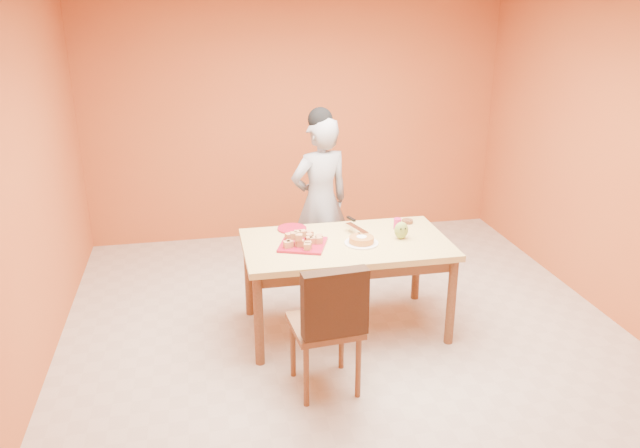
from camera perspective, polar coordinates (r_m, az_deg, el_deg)
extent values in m
plane|color=beige|center=(4.97, 2.84, -10.92)|extent=(5.00, 5.00, 0.00)
plane|color=#B95B2A|center=(6.81, -2.17, 9.95)|extent=(4.50, 0.00, 4.50)
plane|color=#B95B2A|center=(4.45, -26.22, 2.18)|extent=(0.00, 5.00, 5.00)
plane|color=#B95B2A|center=(5.43, 26.90, 5.06)|extent=(0.00, 5.00, 5.00)
cube|color=tan|center=(4.87, 2.41, -1.89)|extent=(1.60, 0.90, 0.05)
cube|color=brown|center=(4.90, 2.40, -2.71)|extent=(1.48, 0.78, 0.10)
cylinder|color=brown|center=(4.58, -5.62, -8.81)|extent=(0.07, 0.07, 0.71)
cylinder|color=brown|center=(5.27, -6.54, -4.74)|extent=(0.07, 0.07, 0.71)
cylinder|color=brown|center=(4.92, 11.91, -7.00)|extent=(0.07, 0.07, 0.71)
cylinder|color=brown|center=(5.57, 8.82, -3.43)|extent=(0.07, 0.07, 0.71)
imported|color=gray|center=(5.70, 0.03, 2.03)|extent=(0.65, 0.52, 1.57)
cube|color=maroon|center=(4.78, -1.58, -1.90)|extent=(0.43, 0.43, 0.02)
cylinder|color=maroon|center=(5.11, -2.58, -0.42)|extent=(0.27, 0.27, 0.01)
cylinder|color=white|center=(4.83, 3.81, -1.75)|extent=(0.31, 0.31, 0.01)
cylinder|color=orange|center=(4.82, 3.82, -1.44)|extent=(0.25, 0.25, 0.04)
cube|color=white|center=(4.97, 3.40, -0.37)|extent=(0.13, 0.28, 0.01)
ellipsoid|color=olive|center=(4.94, 7.44, -0.57)|extent=(0.12, 0.10, 0.14)
cylinder|color=#B91B5B|center=(5.14, 7.09, 0.02)|extent=(0.08, 0.08, 0.09)
cylinder|color=#37180F|center=(5.30, 7.98, 0.24)|extent=(0.11, 0.11, 0.03)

